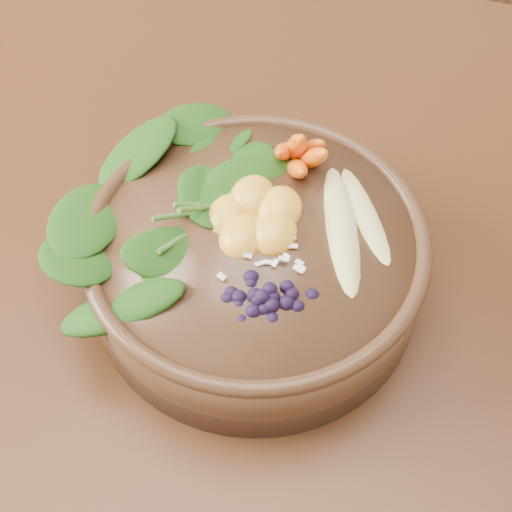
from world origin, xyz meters
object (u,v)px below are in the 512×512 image
(stoneware_bowl, at_px, (256,263))
(kale_heap, at_px, (194,170))
(mandarin_cluster, at_px, (256,206))
(dining_table, at_px, (147,271))
(blueberry_pile, at_px, (270,280))
(carrot_cluster, at_px, (304,129))
(banana_halves, at_px, (355,211))

(stoneware_bowl, bearing_deg, kale_heap, 151.75)
(mandarin_cluster, bearing_deg, dining_table, 166.83)
(kale_heap, xyz_separation_m, mandarin_cluster, (0.06, -0.02, -0.01))
(mandarin_cluster, bearing_deg, kale_heap, 163.10)
(blueberry_pile, bearing_deg, kale_heap, 136.68)
(carrot_cluster, xyz_separation_m, banana_halves, (0.06, -0.05, -0.02))
(carrot_cluster, xyz_separation_m, blueberry_pile, (0.01, -0.14, -0.02))
(dining_table, bearing_deg, stoneware_bowl, -19.10)
(mandarin_cluster, bearing_deg, carrot_cluster, 75.08)
(kale_heap, distance_m, carrot_cluster, 0.10)
(carrot_cluster, relative_size, blueberry_pile, 0.60)
(mandarin_cluster, relative_size, blueberry_pile, 0.69)
(blueberry_pile, bearing_deg, dining_table, 148.89)
(stoneware_bowl, bearing_deg, carrot_cluster, 81.19)
(kale_heap, bearing_deg, blueberry_pile, -43.32)
(stoneware_bowl, xyz_separation_m, mandarin_cluster, (-0.01, 0.02, 0.05))
(dining_table, relative_size, kale_heap, 8.77)
(banana_halves, height_order, mandarin_cluster, mandarin_cluster)
(dining_table, distance_m, blueberry_pile, 0.27)
(kale_heap, bearing_deg, banana_halves, 1.33)
(banana_halves, relative_size, blueberry_pile, 1.25)
(dining_table, distance_m, carrot_cluster, 0.26)
(dining_table, height_order, mandarin_cluster, mandarin_cluster)
(kale_heap, xyz_separation_m, banana_halves, (0.13, 0.00, -0.01))
(carrot_cluster, relative_size, banana_halves, 0.48)
(stoneware_bowl, xyz_separation_m, kale_heap, (-0.06, 0.03, 0.06))
(carrot_cluster, height_order, blueberry_pile, carrot_cluster)
(kale_heap, xyz_separation_m, carrot_cluster, (0.08, 0.05, 0.02))
(stoneware_bowl, height_order, blueberry_pile, blueberry_pile)
(dining_table, height_order, kale_heap, kale_heap)
(mandarin_cluster, bearing_deg, banana_halves, 15.13)
(stoneware_bowl, bearing_deg, dining_table, 160.90)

